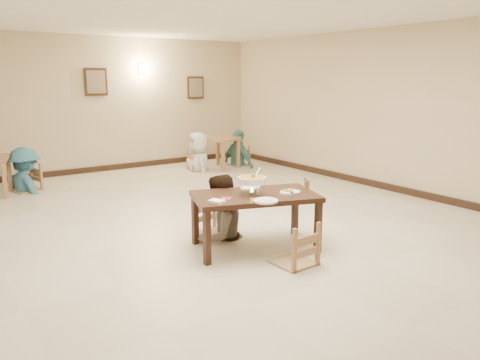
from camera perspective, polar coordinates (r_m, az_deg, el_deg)
floor at (r=6.69m, az=-3.65°, el=-5.82°), size 10.00×10.00×0.00m
ceiling at (r=6.42m, az=-4.03°, el=20.54°), size 10.00×10.00×0.00m
wall_back at (r=10.97m, az=-17.56°, el=8.71°), size 10.00×0.00×10.00m
wall_right at (r=9.10m, az=18.53°, el=8.03°), size 0.00×10.00×10.00m
baseboard_back at (r=11.11m, az=-17.04°, el=1.28°), size 8.00×0.06×0.12m
baseboard_right at (r=9.28m, az=17.82°, el=-0.86°), size 0.06×10.00×0.12m
picture_b at (r=10.94m, az=-17.15°, el=11.36°), size 0.50×0.04×0.60m
picture_c at (r=11.95m, az=-5.43°, el=11.15°), size 0.45×0.04×0.55m
wall_sconce at (r=11.33m, az=-11.83°, el=13.16°), size 0.16×0.05×0.22m
main_table at (r=5.72m, az=1.85°, el=-2.49°), size 1.67×1.27×0.70m
chair_far at (r=6.28m, az=-3.23°, el=-2.69°), size 0.43×0.43×0.91m
chair_near at (r=5.32m, az=6.63°, el=-5.35°), size 0.44×0.44×0.95m
main_diner at (r=6.09m, az=-2.63°, el=0.62°), size 0.97×0.85×1.69m
curry_warmer at (r=5.62m, az=1.47°, el=-0.04°), size 0.38×0.34×0.30m
rice_plate_far at (r=5.98m, az=1.26°, el=-0.91°), size 0.27×0.27×0.06m
rice_plate_near at (r=5.35m, az=3.14°, el=-2.51°), size 0.29×0.29×0.06m
fried_plate at (r=5.77m, az=6.16°, el=-1.41°), size 0.27×0.27×0.06m
chili_dish at (r=5.46m, az=-1.68°, el=-2.22°), size 0.11×0.11×0.02m
napkin_cutlery at (r=5.30m, az=-2.83°, el=-2.62°), size 0.21×0.28×0.03m
drink_glass at (r=6.05m, az=8.14°, el=-0.40°), size 0.07×0.07×0.14m
bg_table_right at (r=10.97m, az=-2.43°, el=4.48°), size 0.93×0.93×0.72m
bg_chair_lr at (r=9.61m, az=-24.79°, el=1.59°), size 0.45×0.45×0.97m
bg_chair_rl at (r=10.78m, az=-5.09°, el=3.60°), size 0.43×0.43×0.92m
bg_chair_rr at (r=11.32m, az=-0.20°, el=4.06°), size 0.43×0.43×0.92m
bg_diner_b at (r=9.56m, az=-24.98°, el=3.63°), size 0.99×1.22×1.65m
bg_diner_c at (r=10.72m, az=-5.13°, el=5.83°), size 0.72×0.96×1.76m
bg_diner_d at (r=11.27m, az=-0.20°, el=6.17°), size 0.54×1.07×1.75m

